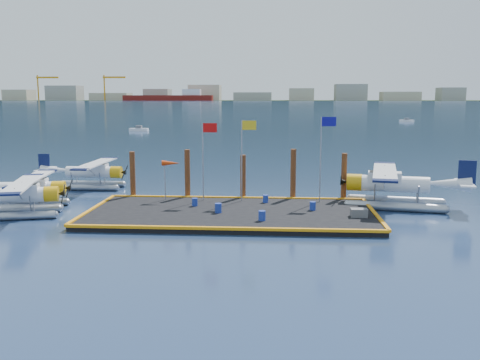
# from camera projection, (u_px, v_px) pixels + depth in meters

# --- Properties ---
(ground) EXTENTS (4000.00, 4000.00, 0.00)m
(ground) POSITION_uv_depth(u_px,v_px,m) (231.00, 217.00, 37.82)
(ground) COLOR navy
(ground) RESTS_ON ground
(dock) EXTENTS (20.00, 10.00, 0.40)m
(dock) POSITION_uv_depth(u_px,v_px,m) (231.00, 214.00, 37.79)
(dock) COLOR black
(dock) RESTS_ON ground
(dock_bumpers) EXTENTS (20.25, 10.25, 0.18)m
(dock_bumpers) POSITION_uv_depth(u_px,v_px,m) (231.00, 210.00, 37.74)
(dock_bumpers) COLOR orange
(dock_bumpers) RESTS_ON dock
(far_backdrop) EXTENTS (3050.00, 2050.00, 810.00)m
(far_backdrop) POSITION_uv_depth(u_px,v_px,m) (350.00, 95.00, 1732.00)
(far_backdrop) COLOR black
(far_backdrop) RESTS_ON ground
(seaplane_a) EXTENTS (8.39, 9.06, 3.22)m
(seaplane_a) POSITION_uv_depth(u_px,v_px,m) (18.00, 197.00, 37.58)
(seaplane_a) COLOR #9398A1
(seaplane_a) RESTS_ON ground
(seaplane_b) EXTENTS (8.21, 9.02, 3.19)m
(seaplane_b) POSITION_uv_depth(u_px,v_px,m) (28.00, 191.00, 40.26)
(seaplane_b) COLOR #9398A1
(seaplane_b) RESTS_ON ground
(seaplane_c) EXTENTS (8.09, 8.91, 3.19)m
(seaplane_c) POSITION_uv_depth(u_px,v_px,m) (92.00, 174.00, 49.00)
(seaplane_c) COLOR #9398A1
(seaplane_c) RESTS_ON ground
(seaplane_d) EXTENTS (9.86, 10.76, 3.81)m
(seaplane_d) POSITION_uv_depth(u_px,v_px,m) (390.00, 186.00, 40.65)
(seaplane_d) COLOR #9398A1
(seaplane_d) RESTS_ON ground
(drum_0) EXTENTS (0.42, 0.42, 0.59)m
(drum_0) POSITION_uv_depth(u_px,v_px,m) (195.00, 202.00, 39.49)
(drum_0) COLOR navy
(drum_0) RESTS_ON dock
(drum_1) EXTENTS (0.46, 0.46, 0.65)m
(drum_1) POSITION_uv_depth(u_px,v_px,m) (262.00, 216.00, 34.85)
(drum_1) COLOR navy
(drum_1) RESTS_ON dock
(drum_2) EXTENTS (0.43, 0.43, 0.61)m
(drum_2) POSITION_uv_depth(u_px,v_px,m) (313.00, 206.00, 38.05)
(drum_2) COLOR navy
(drum_2) RESTS_ON dock
(drum_3) EXTENTS (0.47, 0.47, 0.66)m
(drum_3) POSITION_uv_depth(u_px,v_px,m) (218.00, 208.00, 37.21)
(drum_3) COLOR navy
(drum_3) RESTS_ON dock
(drum_5) EXTENTS (0.41, 0.41, 0.58)m
(drum_5) POSITION_uv_depth(u_px,v_px,m) (266.00, 199.00, 40.76)
(drum_5) COLOR navy
(drum_5) RESTS_ON dock
(crate) EXTENTS (1.11, 0.74, 0.55)m
(crate) POSITION_uv_depth(u_px,v_px,m) (359.00, 213.00, 35.95)
(crate) COLOR #545559
(crate) RESTS_ON dock
(flagpole_red) EXTENTS (1.14, 0.08, 6.00)m
(flagpole_red) POSITION_uv_depth(u_px,v_px,m) (206.00, 149.00, 41.03)
(flagpole_red) COLOR gray
(flagpole_red) RESTS_ON dock
(flagpole_yellow) EXTENTS (1.14, 0.08, 6.20)m
(flagpole_yellow) POSITION_uv_depth(u_px,v_px,m) (244.00, 148.00, 40.81)
(flagpole_yellow) COLOR gray
(flagpole_yellow) RESTS_ON dock
(flagpole_blue) EXTENTS (1.14, 0.08, 6.50)m
(flagpole_blue) POSITION_uv_depth(u_px,v_px,m) (323.00, 146.00, 40.37)
(flagpole_blue) COLOR gray
(flagpole_blue) RESTS_ON dock
(windsock) EXTENTS (1.40, 0.44, 3.12)m
(windsock) POSITION_uv_depth(u_px,v_px,m) (171.00, 164.00, 41.40)
(windsock) COLOR gray
(windsock) RESTS_ON dock
(piling_0) EXTENTS (0.44, 0.44, 4.00)m
(piling_0) POSITION_uv_depth(u_px,v_px,m) (133.00, 176.00, 43.40)
(piling_0) COLOR #4D2616
(piling_0) RESTS_ON ground
(piling_1) EXTENTS (0.44, 0.44, 4.20)m
(piling_1) POSITION_uv_depth(u_px,v_px,m) (187.00, 176.00, 43.08)
(piling_1) COLOR #4D2616
(piling_1) RESTS_ON ground
(piling_2) EXTENTS (0.44, 0.44, 3.80)m
(piling_2) POSITION_uv_depth(u_px,v_px,m) (243.00, 179.00, 42.81)
(piling_2) COLOR #4D2616
(piling_2) RESTS_ON ground
(piling_3) EXTENTS (0.44, 0.44, 4.30)m
(piling_3) POSITION_uv_depth(u_px,v_px,m) (293.00, 176.00, 42.49)
(piling_3) COLOR #4D2616
(piling_3) RESTS_ON ground
(piling_4) EXTENTS (0.44, 0.44, 4.00)m
(piling_4) POSITION_uv_depth(u_px,v_px,m) (344.00, 178.00, 42.24)
(piling_4) COLOR #4D2616
(piling_4) RESTS_ON ground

